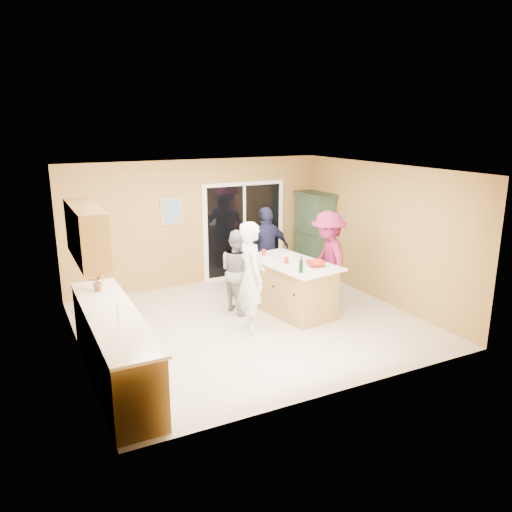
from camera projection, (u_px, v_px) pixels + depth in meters
name	position (u px, v px, depth m)	size (l,w,h in m)	color
floor	(251.00, 323.00, 8.51)	(5.50, 5.50, 0.00)	beige
ceiling	(250.00, 170.00, 7.83)	(5.50, 5.00, 0.10)	white
wall_back	(197.00, 223.00, 10.33)	(5.50, 0.10, 2.60)	tan
wall_front	(342.00, 295.00, 6.01)	(5.50, 0.10, 2.60)	tan
wall_left	(74.00, 272.00, 6.98)	(0.10, 5.00, 2.60)	tan
wall_right	(382.00, 233.00, 9.36)	(0.10, 5.00, 2.60)	tan
left_cabinet_run	(116.00, 352.00, 6.42)	(0.65, 3.05, 1.24)	#A27D3F
upper_cabinets	(86.00, 233.00, 6.73)	(0.35, 1.60, 0.75)	#A27D3F
sliding_door	(244.00, 230.00, 10.82)	(1.90, 0.07, 2.10)	white
framed_picture	(172.00, 211.00, 9.99)	(0.46, 0.04, 0.56)	tan
kitchen_island	(291.00, 288.00, 8.94)	(1.24, 1.91, 0.93)	#A27D3F
green_hutch	(314.00, 236.00, 10.99)	(0.53, 1.00, 1.85)	#233826
woman_white	(252.00, 277.00, 8.01)	(0.66, 0.44, 1.82)	silver
woman_grey	(238.00, 271.00, 8.91)	(0.73, 0.57, 1.50)	#939396
woman_navy	(267.00, 250.00, 9.89)	(1.01, 0.42, 1.73)	#1C1C3E
woman_magenta	(328.00, 260.00, 9.09)	(1.16, 0.67, 1.79)	maroon
serving_bowl	(315.00, 264.00, 8.55)	(0.33, 0.33, 0.08)	#A92412
tulip_vase	(97.00, 278.00, 7.20)	(0.22, 0.15, 0.42)	red
tumbler_near	(286.00, 260.00, 8.69)	(0.08, 0.08, 0.11)	#A92412
tumbler_far	(264.00, 252.00, 9.24)	(0.07, 0.07, 0.11)	#A92412
wine_bottle	(301.00, 266.00, 8.16)	(0.06, 0.06, 0.28)	black
white_plate	(288.00, 254.00, 9.29)	(0.25, 0.25, 0.02)	white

